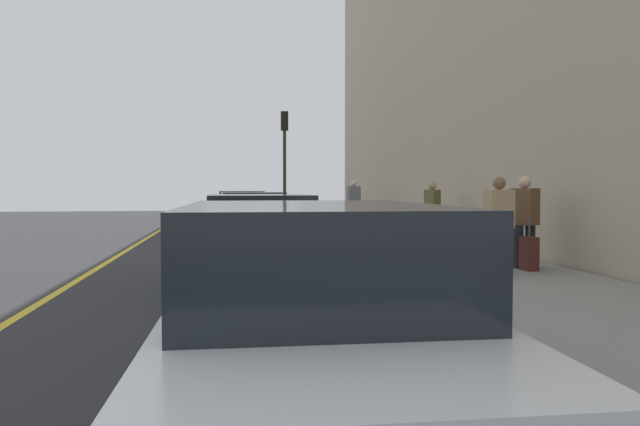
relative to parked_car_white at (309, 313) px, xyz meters
name	(u,v)px	position (x,y,z in m)	size (l,w,h in m)	color
ground_plane	(251,250)	(11.58, -0.02, -0.76)	(56.00, 56.00, 0.00)	#28282B
sidewalk	(374,245)	(11.58, -3.32, -0.68)	(28.00, 4.60, 0.15)	gray
lane_stripe_centre	(125,252)	(11.58, 3.18, -0.76)	(28.00, 0.14, 0.01)	gold
snow_bank_curb	(265,230)	(17.43, -0.72, -0.65)	(7.88, 0.56, 0.22)	white
parked_car_white	(309,313)	(0.00, 0.00, 0.00)	(4.80, 1.98, 1.51)	black
parked_car_green	(258,240)	(5.88, 0.07, 0.00)	(4.66, 1.95, 1.51)	black
parked_car_red	(252,220)	(12.08, -0.06, 0.00)	(4.28, 2.00, 1.51)	black
parked_car_maroon	(242,211)	(18.54, 0.08, 0.00)	(4.24, 1.92, 1.51)	black
pedestrian_brown_coat	(525,219)	(6.23, -4.86, 0.29)	(0.54, 0.51, 1.69)	black
pedestrian_tan_coat	(499,222)	(5.53, -4.02, 0.28)	(0.55, 0.48, 1.66)	black
pedestrian_olive_coat	(432,211)	(11.01, -4.78, 0.27)	(0.51, 0.51, 1.64)	black
pedestrian_grey_coat	(354,201)	(19.32, -4.42, 0.34)	(0.58, 0.53, 1.78)	black
traffic_light_pole	(285,149)	(18.15, -1.52, 2.32)	(0.35, 0.26, 4.33)	#2D2D19
rolling_suitcase	(529,253)	(5.84, -4.75, -0.31)	(0.34, 0.22, 0.96)	#471E19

